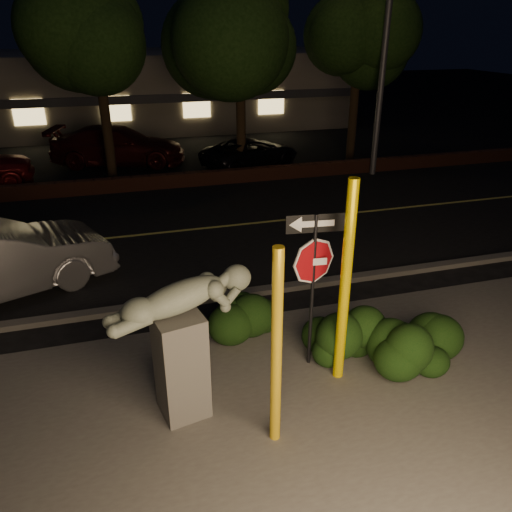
{
  "coord_description": "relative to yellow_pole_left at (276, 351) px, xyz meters",
  "views": [
    {
      "loc": [
        -2.36,
        -6.23,
        5.3
      ],
      "look_at": [
        -0.15,
        1.46,
        1.6
      ],
      "focal_mm": 35.0,
      "sensor_mm": 36.0,
      "label": 1
    }
  ],
  "objects": [
    {
      "name": "parked_car_dark",
      "position": [
        3.69,
        14.58,
        -0.9
      ],
      "size": [
        4.59,
        3.32,
        1.16
      ],
      "primitive_type": "imported",
      "rotation": [
        0.0,
        0.0,
        1.95
      ],
      "color": "black",
      "rests_on": "ground"
    },
    {
      "name": "hedge_right",
      "position": [
        1.93,
        1.61,
        -0.97
      ],
      "size": [
        1.73,
        1.27,
        1.02
      ],
      "primitive_type": "ellipsoid",
      "rotation": [
        0.0,
        0.0,
        0.31
      ],
      "color": "black",
      "rests_on": "ground"
    },
    {
      "name": "sculpture",
      "position": [
        -1.11,
        0.9,
        -0.09
      ],
      "size": [
        2.1,
        0.94,
        2.25
      ],
      "rotation": [
        0.0,
        0.0,
        0.2
      ],
      "color": "#4C4944",
      "rests_on": "ground"
    },
    {
      "name": "building",
      "position": [
        0.64,
        26.17,
        0.52
      ],
      "size": [
        22.0,
        10.2,
        4.0
      ],
      "color": "#6C6657",
      "rests_on": "ground"
    },
    {
      "name": "tree_far_b",
      "position": [
        -1.86,
        14.38,
        4.58
      ],
      "size": [
        5.2,
        5.2,
        8.41
      ],
      "color": "black",
      "rests_on": "ground"
    },
    {
      "name": "road",
      "position": [
        0.64,
        8.18,
        -1.47
      ],
      "size": [
        80.0,
        8.0,
        0.01
      ],
      "primitive_type": "cube",
      "color": "black",
      "rests_on": "ground"
    },
    {
      "name": "parked_car_darkred",
      "position": [
        -1.51,
        16.4,
        -0.69
      ],
      "size": [
        5.8,
        3.48,
        1.57
      ],
      "primitive_type": "imported",
      "rotation": [
        0.0,
        0.0,
        1.32
      ],
      "color": "#410F10",
      "rests_on": "ground"
    },
    {
      "name": "hedge_center",
      "position": [
        0.15,
        2.67,
        -0.98
      ],
      "size": [
        2.07,
        1.33,
        1.0
      ],
      "primitive_type": "ellipsoid",
      "rotation": [
        0.0,
        0.0,
        0.24
      ],
      "color": "black",
      "rests_on": "ground"
    },
    {
      "name": "curb",
      "position": [
        0.64,
        4.08,
        -1.42
      ],
      "size": [
        80.0,
        0.25,
        0.12
      ],
      "primitive_type": "cube",
      "color": "#4C4944",
      "rests_on": "ground"
    },
    {
      "name": "brick_wall",
      "position": [
        0.64,
        12.48,
        -1.23
      ],
      "size": [
        40.0,
        0.35,
        0.5
      ],
      "primitive_type": "cube",
      "color": "#452016",
      "rests_on": "ground"
    },
    {
      "name": "hedge_far_right",
      "position": [
        2.83,
        0.9,
        -0.97
      ],
      "size": [
        1.65,
        1.25,
        1.02
      ],
      "primitive_type": "ellipsoid",
      "rotation": [
        0.0,
        0.0,
        0.24
      ],
      "color": "black",
      "rests_on": "ground"
    },
    {
      "name": "yellow_pole_left",
      "position": [
        0.0,
        0.0,
        0.0
      ],
      "size": [
        0.15,
        0.15,
        2.96
      ],
      "primitive_type": "cylinder",
      "color": "gold",
      "rests_on": "ground"
    },
    {
      "name": "tree_far_c",
      "position": [
        3.14,
        13.98,
        4.18
      ],
      "size": [
        4.8,
        4.8,
        7.84
      ],
      "color": "black",
      "rests_on": "ground"
    },
    {
      "name": "tree_far_d",
      "position": [
        8.14,
        14.48,
        3.94
      ],
      "size": [
        4.4,
        4.4,
        7.42
      ],
      "color": "black",
      "rests_on": "ground"
    },
    {
      "name": "signpost",
      "position": [
        1.09,
        1.48,
        0.46
      ],
      "size": [
        0.92,
        0.15,
        2.73
      ],
      "rotation": [
        0.0,
        0.0,
        -0.12
      ],
      "color": "black",
      "rests_on": "ground"
    },
    {
      "name": "ground",
      "position": [
        0.64,
        11.18,
        -1.48
      ],
      "size": [
        90.0,
        90.0,
        0.0
      ],
      "primitive_type": "plane",
      "color": "black",
      "rests_on": "ground"
    },
    {
      "name": "patio",
      "position": [
        0.64,
        0.18,
        -1.47
      ],
      "size": [
        14.0,
        6.0,
        0.02
      ],
      "primitive_type": "cube",
      "color": "#4C4944",
      "rests_on": "ground"
    },
    {
      "name": "lane_marking",
      "position": [
        0.64,
        8.18,
        -1.46
      ],
      "size": [
        80.0,
        0.12,
        0.0
      ],
      "primitive_type": "cube",
      "color": "#C9BD50",
      "rests_on": "road"
    },
    {
      "name": "parking_lot",
      "position": [
        0.64,
        18.18,
        -1.47
      ],
      "size": [
        40.0,
        12.0,
        0.01
      ],
      "primitive_type": "cube",
      "color": "black",
      "rests_on": "ground"
    },
    {
      "name": "yellow_pole_right",
      "position": [
        1.43,
        1.02,
        0.22
      ],
      "size": [
        0.17,
        0.17,
        3.39
      ],
      "primitive_type": "cylinder",
      "color": "#FFDA00",
      "rests_on": "ground"
    }
  ]
}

